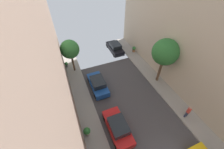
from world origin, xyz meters
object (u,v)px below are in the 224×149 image
Objects in this scene: street_tree_2 at (70,49)px; potted_plant_2 at (66,64)px; parked_car_left_3 at (118,127)px; parked_car_left_4 at (98,84)px; potted_plant_1 at (134,49)px; parked_car_right_3 at (115,48)px; pedestrian at (188,111)px; street_tree_1 at (165,52)px; potted_plant_0 at (87,131)px.

street_tree_2 is 6.54× the size of potted_plant_2.
parked_car_left_3 is 11.34m from street_tree_2.
potted_plant_1 is at bearing 33.68° from parked_car_left_4.
pedestrian is (1.96, -14.61, 0.35)m from parked_car_right_3.
street_tree_1 is (7.85, 4.42, 3.92)m from parked_car_left_3.
street_tree_1 reaches higher than street_tree_2.
pedestrian is at bearing -45.82° from parked_car_left_4.
parked_car_right_3 reaches higher than potted_plant_0.
parked_car_left_3 is 5.69× the size of potted_plant_2.
parked_car_left_4 is 0.87× the size of street_tree_2.
potted_plant_1 is (0.90, 13.08, -0.41)m from pedestrian.
parked_car_right_3 is 8.55m from potted_plant_2.
street_tree_2 is 10.42m from potted_plant_0.
street_tree_1 is 1.26× the size of street_tree_2.
potted_plant_0 is at bearing -94.31° from street_tree_2.
pedestrian is 1.82× the size of potted_plant_1.
pedestrian is at bearing -94.81° from street_tree_1.
street_tree_2 reaches higher than parked_car_left_3.
potted_plant_0 reaches higher than potted_plant_2.
street_tree_2 reaches higher than potted_plant_0.
parked_car_right_3 is 3.24m from potted_plant_1.
parked_car_left_4 is at bearing -127.53° from parked_car_right_3.
potted_plant_2 is (-10.92, 7.66, -4.08)m from street_tree_1.
parked_car_left_3 is 14.30m from parked_car_right_3.
street_tree_2 is at bearing 85.69° from potted_plant_0.
street_tree_1 is at bearing -12.84° from parked_car_left_4.
street_tree_1 is (0.49, 5.79, 3.56)m from pedestrian.
parked_car_right_3 is at bearing 152.02° from potted_plant_1.
parked_car_left_3 reaches higher than potted_plant_1.
parked_car_left_3 is 14.34m from potted_plant_1.
potted_plant_2 is (-3.07, 12.08, -0.16)m from parked_car_left_3.
street_tree_2 is at bearing -161.55° from parked_car_right_3.
potted_plant_1 is at bearing 54.81° from parked_car_left_3.
parked_car_right_3 reaches higher than potted_plant_1.
parked_car_left_4 reaches higher than potted_plant_2.
street_tree_2 reaches higher than parked_car_right_3.
potted_plant_1 is at bearing 44.44° from potted_plant_0.
parked_car_left_3 is 7.50m from pedestrian.
street_tree_1 reaches higher than parked_car_right_3.
parked_car_right_3 is 0.69× the size of street_tree_1.
potted_plant_2 is (-0.19, 11.29, -0.10)m from potted_plant_0.
parked_car_right_3 is at bearing 97.66° from pedestrian.
potted_plant_1 is 1.28× the size of potted_plant_2.
pedestrian is 10.47m from potted_plant_0.
parked_car_left_3 is 12.46m from potted_plant_2.
street_tree_1 reaches higher than potted_plant_1.
street_tree_1 is 13.94m from potted_plant_2.
parked_car_left_4 is 2.44× the size of pedestrian.
potted_plant_2 is (-10.43, 13.45, -0.52)m from pedestrian.
parked_car_left_3 is 0.69× the size of street_tree_1.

